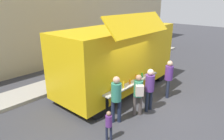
# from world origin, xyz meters

# --- Properties ---
(ground_plane) EXTENTS (60.00, 60.00, 0.00)m
(ground_plane) POSITION_xyz_m (0.00, 0.00, 0.00)
(ground_plane) COLOR #38383D
(curb_strip) EXTENTS (28.00, 1.60, 0.15)m
(curb_strip) POSITION_xyz_m (-3.43, 4.56, 0.07)
(curb_strip) COLOR #9E998E
(curb_strip) RESTS_ON ground
(food_truck_main) EXTENTS (6.40, 3.34, 3.73)m
(food_truck_main) POSITION_xyz_m (0.58, 1.94, 1.66)
(food_truck_main) COLOR yellow
(food_truck_main) RESTS_ON ground
(trash_bin) EXTENTS (0.60, 0.60, 0.87)m
(trash_bin) POSITION_xyz_m (4.52, 4.26, 0.43)
(trash_bin) COLOR #2E6035
(trash_bin) RESTS_ON ground
(customer_front_ordering) EXTENTS (0.37, 0.36, 1.76)m
(customer_front_ordering) POSITION_xyz_m (-0.12, -0.33, 1.05)
(customer_front_ordering) COLOR #1C2437
(customer_front_ordering) RESTS_ON ground
(customer_mid_with_backpack) EXTENTS (0.51, 0.51, 1.65)m
(customer_mid_with_backpack) POSITION_xyz_m (-0.72, -0.23, 1.01)
(customer_mid_with_backpack) COLOR #4D4542
(customer_mid_with_backpack) RESTS_ON ground
(customer_rear_waiting) EXTENTS (0.36, 0.36, 1.77)m
(customer_rear_waiting) POSITION_xyz_m (-1.61, 0.08, 1.06)
(customer_rear_waiting) COLOR #1C243A
(customer_rear_waiting) RESTS_ON ground
(customer_extra_browsing) EXTENTS (0.35, 0.35, 1.73)m
(customer_extra_browsing) POSITION_xyz_m (1.49, -0.29, 1.03)
(customer_extra_browsing) COLOR #1F2539
(customer_extra_browsing) RESTS_ON ground
(child_near_queue) EXTENTS (0.21, 0.21, 1.03)m
(child_near_queue) POSITION_xyz_m (-2.51, -0.42, 0.61)
(child_near_queue) COLOR #1E2439
(child_near_queue) RESTS_ON ground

